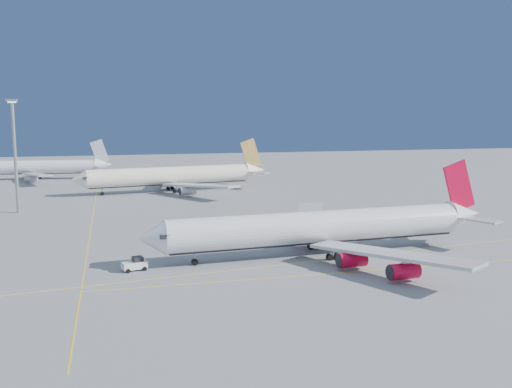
% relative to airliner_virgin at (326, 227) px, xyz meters
% --- Properties ---
extents(ground, '(500.00, 500.00, 0.00)m').
position_rel_airliner_virgin_xyz_m(ground, '(-0.94, 2.21, -4.85)').
color(ground, slate).
rests_on(ground, ground).
extents(taxiway_lines, '(118.86, 140.00, 0.02)m').
position_rel_airliner_virgin_xyz_m(taxiway_lines, '(-15.66, 8.55, -4.84)').
color(taxiway_lines, yellow).
rests_on(taxiway_lines, ground).
extents(airliner_virgin, '(65.22, 58.45, 16.08)m').
position_rel_airliner_virgin_xyz_m(airliner_virgin, '(0.00, 0.00, 0.00)').
color(airliner_virgin, white).
rests_on(airliner_virgin, ground).
extents(airliner_etihad, '(62.78, 57.41, 16.42)m').
position_rel_airliner_virgin_xyz_m(airliner_etihad, '(-16.93, 87.88, 0.15)').
color(airliner_etihad, white).
rests_on(airliner_etihad, ground).
extents(airliner_third, '(55.59, 51.04, 14.91)m').
position_rel_airliner_virgin_xyz_m(airliner_third, '(-63.26, 133.78, -0.34)').
color(airliner_third, white).
rests_on(airliner_third, ground).
extents(pushback_tug, '(4.20, 3.16, 2.15)m').
position_rel_airliner_virgin_xyz_m(pushback_tug, '(-33.10, -2.33, -3.85)').
color(pushback_tug, white).
rests_on(pushback_tug, ground).
extents(light_mast, '(2.42, 2.42, 28.03)m').
position_rel_airliner_virgin_xyz_m(light_mast, '(-59.07, 58.37, 11.70)').
color(light_mast, gray).
rests_on(light_mast, ground).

